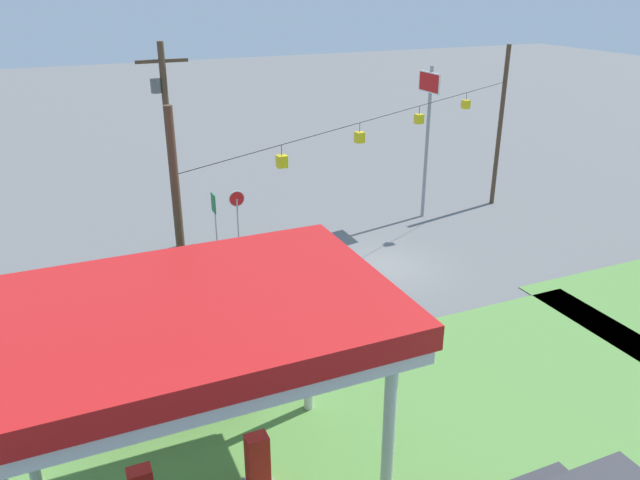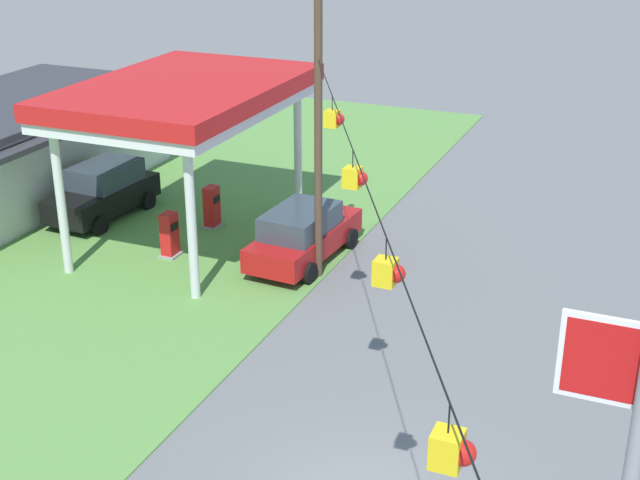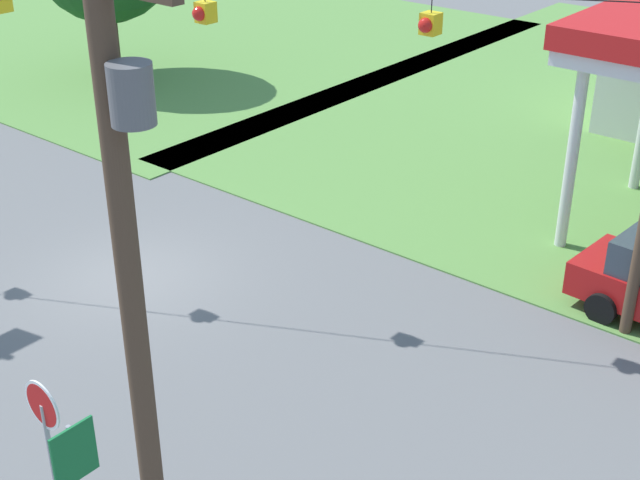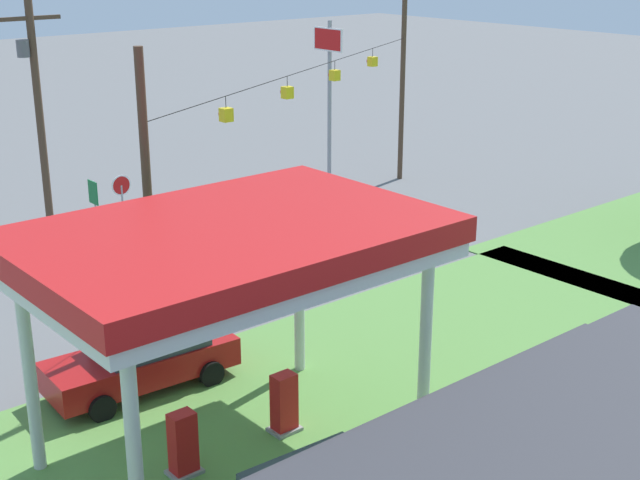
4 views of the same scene
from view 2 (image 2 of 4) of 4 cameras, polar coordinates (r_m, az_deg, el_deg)
grass_verge_station_corner at (r=36.84m, az=-18.41°, el=3.12°), size 36.00×28.00×0.04m
gas_station_canopy at (r=28.82m, az=-8.69°, el=8.96°), size 8.75×5.94×5.45m
fuel_pump_near at (r=29.01m, az=-9.60°, el=0.23°), size 0.71×0.56×1.51m
fuel_pump_far at (r=31.19m, az=-6.93°, el=2.02°), size 0.71×0.56×1.51m
car_at_pumps_front at (r=28.23m, az=-1.08°, el=0.40°), size 4.99×2.33×1.82m
car_at_pumps_rear at (r=32.80m, az=-13.69°, el=3.08°), size 4.53×2.30×1.95m
signal_span_gantry at (r=15.74m, az=2.95°, el=-3.57°), size 19.54×10.24×8.60m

